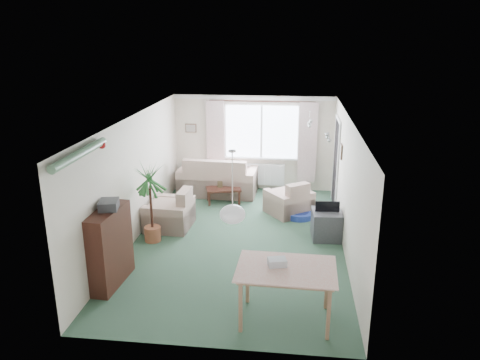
# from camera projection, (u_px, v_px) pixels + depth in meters

# --- Properties ---
(ground) EXTENTS (6.50, 6.50, 0.00)m
(ground) POSITION_uv_depth(u_px,v_px,m) (238.00, 241.00, 9.10)
(ground) COLOR #2E4C39
(window) EXTENTS (1.80, 0.03, 1.30)m
(window) POSITION_uv_depth(u_px,v_px,m) (262.00, 132.00, 11.68)
(window) COLOR white
(curtain_rod) EXTENTS (2.60, 0.03, 0.03)m
(curtain_rod) POSITION_uv_depth(u_px,v_px,m) (262.00, 101.00, 11.37)
(curtain_rod) COLOR black
(curtain_left) EXTENTS (0.45, 0.08, 2.00)m
(curtain_left) POSITION_uv_depth(u_px,v_px,m) (216.00, 140.00, 11.78)
(curtain_left) COLOR beige
(curtain_right) EXTENTS (0.45, 0.08, 2.00)m
(curtain_right) POSITION_uv_depth(u_px,v_px,m) (308.00, 143.00, 11.53)
(curtain_right) COLOR beige
(radiator) EXTENTS (1.20, 0.10, 0.55)m
(radiator) POSITION_uv_depth(u_px,v_px,m) (261.00, 174.00, 11.98)
(radiator) COLOR white
(doorway) EXTENTS (0.03, 0.95, 2.00)m
(doorway) POSITION_uv_depth(u_px,v_px,m) (336.00, 164.00, 10.66)
(doorway) COLOR black
(pendant_lamp) EXTENTS (0.36, 0.36, 0.36)m
(pendant_lamp) POSITION_uv_depth(u_px,v_px,m) (233.00, 214.00, 6.45)
(pendant_lamp) COLOR white
(tinsel_garland) EXTENTS (1.60, 1.60, 0.12)m
(tinsel_garland) POSITION_uv_depth(u_px,v_px,m) (80.00, 154.00, 6.45)
(tinsel_garland) COLOR #196626
(bauble_cluster_a) EXTENTS (0.20, 0.20, 0.20)m
(bauble_cluster_a) POSITION_uv_depth(u_px,v_px,m) (310.00, 121.00, 9.14)
(bauble_cluster_a) COLOR silver
(bauble_cluster_b) EXTENTS (0.20, 0.20, 0.20)m
(bauble_cluster_b) POSITION_uv_depth(u_px,v_px,m) (329.00, 134.00, 7.97)
(bauble_cluster_b) COLOR silver
(wall_picture_back) EXTENTS (0.28, 0.03, 0.22)m
(wall_picture_back) POSITION_uv_depth(u_px,v_px,m) (191.00, 128.00, 11.87)
(wall_picture_back) COLOR brown
(wall_picture_right) EXTENTS (0.03, 0.24, 0.30)m
(wall_picture_right) POSITION_uv_depth(u_px,v_px,m) (341.00, 152.00, 9.55)
(wall_picture_right) COLOR brown
(sofa) EXTENTS (1.95, 1.10, 0.95)m
(sofa) POSITION_uv_depth(u_px,v_px,m) (218.00, 175.00, 11.65)
(sofa) COLOR tan
(sofa) RESTS_ON ground
(armchair_corner) EXTENTS (1.18, 1.17, 0.77)m
(armchair_corner) POSITION_uv_depth(u_px,v_px,m) (289.00, 197.00, 10.38)
(armchair_corner) COLOR beige
(armchair_corner) RESTS_ON ground
(armchair_left) EXTENTS (0.93, 0.97, 0.83)m
(armchair_left) POSITION_uv_depth(u_px,v_px,m) (169.00, 208.00, 9.63)
(armchair_left) COLOR beige
(armchair_left) RESTS_ON ground
(coffee_table) EXTENTS (0.89, 0.64, 0.36)m
(coffee_table) POSITION_uv_depth(u_px,v_px,m) (224.00, 195.00, 11.09)
(coffee_table) COLOR black
(coffee_table) RESTS_ON ground
(photo_frame) EXTENTS (0.12, 0.02, 0.16)m
(photo_frame) POSITION_uv_depth(u_px,v_px,m) (220.00, 184.00, 11.05)
(photo_frame) COLOR brown
(photo_frame) RESTS_ON coffee_table
(bookshelf) EXTENTS (0.42, 1.05, 1.26)m
(bookshelf) POSITION_uv_depth(u_px,v_px,m) (109.00, 247.00, 7.40)
(bookshelf) COLOR black
(bookshelf) RESTS_ON ground
(hifi_box) EXTENTS (0.35, 0.40, 0.14)m
(hifi_box) POSITION_uv_depth(u_px,v_px,m) (109.00, 205.00, 7.23)
(hifi_box) COLOR #313135
(hifi_box) RESTS_ON bookshelf
(houseplant) EXTENTS (0.80, 0.80, 1.57)m
(houseplant) POSITION_uv_depth(u_px,v_px,m) (151.00, 203.00, 8.87)
(houseplant) COLOR #255F20
(houseplant) RESTS_ON ground
(dining_table) EXTENTS (1.28, 0.88, 0.79)m
(dining_table) POSITION_uv_depth(u_px,v_px,m) (285.00, 295.00, 6.50)
(dining_table) COLOR tan
(dining_table) RESTS_ON ground
(gift_box) EXTENTS (0.29, 0.23, 0.12)m
(gift_box) POSITION_uv_depth(u_px,v_px,m) (277.00, 263.00, 6.44)
(gift_box) COLOR silver
(gift_box) RESTS_ON dining_table
(tv_cube) EXTENTS (0.59, 0.65, 0.56)m
(tv_cube) POSITION_uv_depth(u_px,v_px,m) (326.00, 225.00, 9.16)
(tv_cube) COLOR #323237
(tv_cube) RESTS_ON ground
(pet_bed) EXTENTS (0.80, 0.80, 0.13)m
(pet_bed) POSITION_uv_depth(u_px,v_px,m) (299.00, 214.00, 10.25)
(pet_bed) COLOR navy
(pet_bed) RESTS_ON ground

